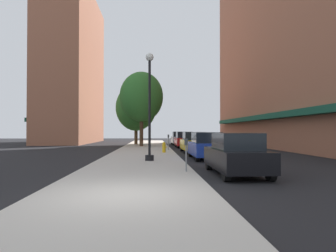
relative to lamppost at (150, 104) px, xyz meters
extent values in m
plane|color=black|center=(3.47, 9.33, -3.20)|extent=(90.00, 90.00, 0.00)
cube|color=#B7B2A8|center=(-0.53, 10.33, -3.14)|extent=(4.80, 50.00, 0.12)
cube|color=#9E6047|center=(14.47, 13.33, 11.56)|extent=(6.00, 40.00, 29.52)
cube|color=#144C38|center=(11.12, 13.33, -0.10)|extent=(0.90, 34.00, 0.50)
cube|color=#9E6047|center=(-11.53, 28.33, 7.66)|extent=(6.00, 18.00, 21.73)
cube|color=#144C38|center=(-14.88, 28.33, -0.10)|extent=(0.90, 15.30, 0.50)
cylinder|color=black|center=(0.00, 0.00, -2.93)|extent=(0.48, 0.48, 0.30)
cylinder|color=black|center=(0.00, 0.00, -0.18)|extent=(0.14, 0.14, 5.20)
sphere|color=silver|center=(0.00, 0.00, 2.60)|extent=(0.44, 0.44, 0.44)
cylinder|color=gold|center=(1.02, 6.13, -2.77)|extent=(0.26, 0.26, 0.62)
sphere|color=gold|center=(1.02, 6.13, -2.41)|extent=(0.24, 0.24, 0.24)
cylinder|color=gold|center=(1.16, 6.13, -2.68)|extent=(0.12, 0.10, 0.10)
cylinder|color=slate|center=(1.52, -4.44, -2.56)|extent=(0.06, 0.06, 1.05)
cube|color=#33383D|center=(1.52, -4.44, -1.90)|extent=(0.14, 0.09, 0.26)
cylinder|color=slate|center=(1.52, 9.17, -2.56)|extent=(0.06, 0.06, 1.05)
cube|color=#33383D|center=(1.52, 9.17, -1.90)|extent=(0.14, 0.09, 0.26)
cylinder|color=#422D1E|center=(-1.03, 15.65, -1.32)|extent=(0.40, 0.40, 3.53)
ellipsoid|color=#2D6B28|center=(-1.03, 15.65, 2.18)|extent=(4.63, 4.63, 5.33)
cylinder|color=#4C3823|center=(-1.85, 20.30, -1.77)|extent=(0.40, 0.40, 2.62)
ellipsoid|color=#2D6B28|center=(-1.85, 20.30, 1.39)|extent=(4.93, 4.93, 5.67)
cylinder|color=black|center=(2.69, -3.07, -2.88)|extent=(0.22, 0.64, 0.64)
cylinder|color=black|center=(4.25, -3.07, -2.88)|extent=(0.22, 0.64, 0.64)
cylinder|color=black|center=(2.69, -6.27, -2.88)|extent=(0.22, 0.64, 0.64)
cylinder|color=black|center=(4.25, -6.27, -2.88)|extent=(0.22, 0.64, 0.64)
cube|color=black|center=(3.47, -4.67, -2.56)|extent=(1.80, 4.30, 0.76)
cube|color=black|center=(3.47, -4.82, -1.86)|extent=(1.56, 2.20, 0.64)
cylinder|color=black|center=(2.69, 3.63, -2.88)|extent=(0.22, 0.64, 0.64)
cylinder|color=black|center=(4.25, 3.63, -2.88)|extent=(0.22, 0.64, 0.64)
cylinder|color=black|center=(2.69, 0.43, -2.88)|extent=(0.22, 0.64, 0.64)
cylinder|color=black|center=(4.25, 0.43, -2.88)|extent=(0.22, 0.64, 0.64)
cube|color=#1E389E|center=(3.47, 2.03, -2.56)|extent=(1.80, 4.30, 0.76)
cube|color=black|center=(3.47, 1.88, -1.86)|extent=(1.56, 2.20, 0.64)
cylinder|color=black|center=(2.69, 9.40, -2.88)|extent=(0.22, 0.64, 0.64)
cylinder|color=black|center=(4.25, 9.40, -2.88)|extent=(0.22, 0.64, 0.64)
cylinder|color=black|center=(2.69, 6.20, -2.88)|extent=(0.22, 0.64, 0.64)
cylinder|color=black|center=(4.25, 6.20, -2.88)|extent=(0.22, 0.64, 0.64)
cube|color=gold|center=(3.47, 7.80, -2.56)|extent=(1.80, 4.30, 0.76)
cube|color=black|center=(3.47, 7.65, -1.86)|extent=(1.56, 2.20, 0.64)
cylinder|color=black|center=(2.69, 16.60, -2.88)|extent=(0.22, 0.64, 0.64)
cylinder|color=black|center=(4.25, 16.60, -2.88)|extent=(0.22, 0.64, 0.64)
cylinder|color=black|center=(2.69, 13.40, -2.88)|extent=(0.22, 0.64, 0.64)
cylinder|color=black|center=(4.25, 13.40, -2.88)|extent=(0.22, 0.64, 0.64)
cube|color=red|center=(3.47, 15.00, -2.56)|extent=(1.80, 4.30, 0.76)
cube|color=black|center=(3.47, 14.85, -1.86)|extent=(1.56, 2.20, 0.64)
cylinder|color=black|center=(2.69, 22.63, -2.88)|extent=(0.22, 0.64, 0.64)
cylinder|color=black|center=(4.25, 22.63, -2.88)|extent=(0.22, 0.64, 0.64)
cylinder|color=black|center=(2.69, 19.43, -2.88)|extent=(0.22, 0.64, 0.64)
cylinder|color=black|center=(4.25, 19.43, -2.88)|extent=(0.22, 0.64, 0.64)
cube|color=silver|center=(3.47, 21.03, -2.56)|extent=(1.80, 4.30, 0.76)
cube|color=black|center=(3.47, 20.88, -1.86)|extent=(1.56, 2.20, 0.64)
camera|label=1|loc=(0.17, -16.47, -1.46)|focal=32.16mm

